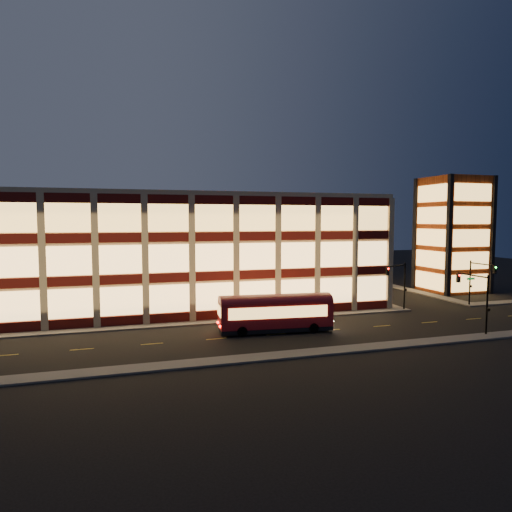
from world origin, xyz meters
name	(u,v)px	position (x,y,z in m)	size (l,w,h in m)	color
ground	(223,324)	(0.00, 0.00, 0.00)	(200.00, 200.00, 0.00)	black
sidewalk_office_south	(194,323)	(-3.00, 1.00, 0.07)	(54.00, 2.00, 0.15)	#514F4C
sidewalk_office_east	(340,291)	(23.00, 17.00, 0.07)	(2.00, 30.00, 0.15)	#514F4C
sidewalk_tower_south	(507,302)	(40.00, 1.00, 0.07)	(14.00, 2.00, 0.15)	#514F4C
sidewalk_tower_west	(400,288)	(34.00, 17.00, 0.07)	(2.00, 30.00, 0.15)	#514F4C
sidewalk_near	(258,357)	(0.00, -13.00, 0.07)	(100.00, 2.00, 0.15)	#514F4C
office_building	(176,249)	(-2.91, 16.91, 7.25)	(50.45, 30.45, 14.50)	tan
stair_tower	(452,235)	(39.95, 11.95, 8.99)	(8.60, 8.60, 18.00)	#8C3814
traffic_signal_far	(399,278)	(22.21, 0.24, 4.11)	(3.79, 1.87, 6.00)	black
traffic_signal_right	(478,276)	(33.50, -0.62, 4.10)	(1.20, 4.37, 6.00)	black
traffic_signal_near	(476,292)	(23.50, -11.03, 4.13)	(0.32, 4.45, 6.00)	black
trolley_bus	(275,311)	(4.29, -5.01, 2.13)	(11.55, 3.92, 3.84)	maroon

